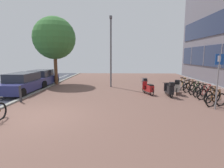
{
  "coord_description": "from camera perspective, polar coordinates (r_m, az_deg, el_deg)",
  "views": [
    {
      "loc": [
        3.42,
        -7.43,
        2.57
      ],
      "look_at": [
        3.1,
        2.04,
        1.12
      ],
      "focal_mm": 29.28,
      "sensor_mm": 36.0,
      "label": 1
    }
  ],
  "objects": [
    {
      "name": "ground",
      "position": [
        8.12,
        -12.58,
        -10.12
      ],
      "size": [
        21.0,
        40.0,
        0.13
      ],
      "color": "#2A2C36"
    },
    {
      "name": "bicycle_rack_00",
      "position": [
        10.89,
        29.74,
        -4.28
      ],
      "size": [
        1.3,
        0.55,
        0.96
      ],
      "color": "black",
      "rests_on": "ground"
    },
    {
      "name": "bicycle_rack_01",
      "position": [
        11.62,
        28.8,
        -3.39
      ],
      "size": [
        1.24,
        0.7,
        1.0
      ],
      "color": "black",
      "rests_on": "ground"
    },
    {
      "name": "bicycle_rack_02",
      "position": [
        12.3,
        27.42,
        -2.67
      ],
      "size": [
        1.37,
        0.52,
        1.0
      ],
      "color": "black",
      "rests_on": "ground"
    },
    {
      "name": "bicycle_rack_03",
      "position": [
        12.96,
        25.89,
        -2.07
      ],
      "size": [
        1.22,
        0.65,
        0.97
      ],
      "color": "black",
      "rests_on": "ground"
    },
    {
      "name": "bicycle_rack_04",
      "position": [
        13.65,
        24.7,
        -1.5
      ],
      "size": [
        1.24,
        0.67,
        0.96
      ],
      "color": "black",
      "rests_on": "ground"
    },
    {
      "name": "bicycle_rack_05",
      "position": [
        14.3,
        23.26,
        -0.93
      ],
      "size": [
        1.27,
        0.61,
        0.99
      ],
      "color": "black",
      "rests_on": "ground"
    },
    {
      "name": "bicycle_rack_06",
      "position": [
        15.0,
        22.18,
        -0.47
      ],
      "size": [
        1.37,
        0.48,
        0.98
      ],
      "color": "black",
      "rests_on": "ground"
    },
    {
      "name": "bicycle_rack_07",
      "position": [
        15.71,
        21.36,
        -0.05
      ],
      "size": [
        1.28,
        0.56,
        0.96
      ],
      "color": "black",
      "rests_on": "ground"
    },
    {
      "name": "scooter_near",
      "position": [
        12.6,
        11.38,
        -1.4
      ],
      "size": [
        0.73,
        1.74,
        0.85
      ],
      "color": "black",
      "rests_on": "ground"
    },
    {
      "name": "scooter_mid",
      "position": [
        14.18,
        10.16,
        -0.07
      ],
      "size": [
        0.52,
        1.8,
        0.96
      ],
      "color": "black",
      "rests_on": "ground"
    },
    {
      "name": "scooter_far",
      "position": [
        13.15,
        19.75,
        -0.99
      ],
      "size": [
        0.89,
        1.69,
        1.05
      ],
      "color": "black",
      "rests_on": "ground"
    },
    {
      "name": "scooter_extra",
      "position": [
        12.23,
        17.56,
        -1.65
      ],
      "size": [
        0.52,
        1.81,
        1.02
      ],
      "color": "black",
      "rests_on": "ground"
    },
    {
      "name": "parked_car_near",
      "position": [
        14.42,
        -26.08,
        0.25
      ],
      "size": [
        1.91,
        4.44,
        1.4
      ],
      "color": "navy",
      "rests_on": "ground"
    },
    {
      "name": "parked_car_far",
      "position": [
        17.18,
        -21.24,
        1.65
      ],
      "size": [
        1.88,
        4.31,
        1.37
      ],
      "color": "navy",
      "rests_on": "ground"
    },
    {
      "name": "parking_sign",
      "position": [
        10.05,
        30.19,
        2.22
      ],
      "size": [
        0.4,
        0.07,
        2.67
      ],
      "color": "gray",
      "rests_on": "ground"
    },
    {
      "name": "lamp_post",
      "position": [
        15.22,
        -0.36,
        11.02
      ],
      "size": [
        0.2,
        0.52,
        5.72
      ],
      "color": "slate",
      "rests_on": "ground"
    },
    {
      "name": "street_tree",
      "position": [
        17.54,
        -17.56,
        13.47
      ],
      "size": [
        3.75,
        3.75,
        6.03
      ],
      "color": "brown",
      "rests_on": "ground"
    },
    {
      "name": "bollard_far",
      "position": [
        11.45,
        -26.68,
        -2.79
      ],
      "size": [
        0.12,
        0.12,
        0.94
      ],
      "color": "#38383D",
      "rests_on": "ground"
    }
  ]
}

